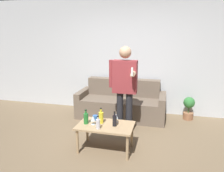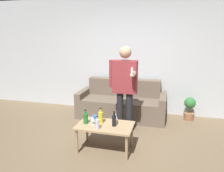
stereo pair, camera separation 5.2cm
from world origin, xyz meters
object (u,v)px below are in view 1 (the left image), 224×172
object	(u,v)px
bottle_orange	(101,117)
person_standing_front	(125,84)
coffee_table	(105,128)
couch	(121,104)

from	to	relation	value
bottle_orange	person_standing_front	distance (m)	0.82
person_standing_front	coffee_table	bearing A→B (deg)	-103.55
coffee_table	person_standing_front	bearing A→B (deg)	76.45
coffee_table	person_standing_front	world-z (taller)	person_standing_front
couch	coffee_table	bearing A→B (deg)	-87.98
coffee_table	person_standing_front	size ratio (longest dim) A/B	0.55
person_standing_front	couch	bearing A→B (deg)	105.00
couch	person_standing_front	bearing A→B (deg)	-75.00
coffee_table	bottle_orange	distance (m)	0.19
coffee_table	person_standing_front	xyz separation A→B (m)	(0.17, 0.71, 0.58)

